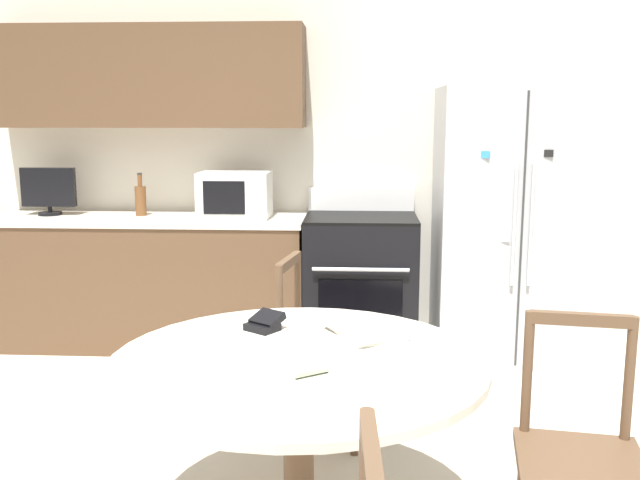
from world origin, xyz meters
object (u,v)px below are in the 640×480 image
oven_range (360,282)px  countertop_tv (49,190)px  microwave (235,195)px  dining_chair_right (580,459)px  counter_bottle (141,199)px  wallet (265,323)px  dining_chair_far (321,352)px  refrigerator (510,224)px  candle_glass (343,382)px

oven_range → countertop_tv: countertop_tv is taller
microwave → dining_chair_right: microwave is taller
counter_bottle → wallet: counter_bottle is taller
dining_chair_far → dining_chair_right: same height
oven_range → refrigerator: bearing=-2.1°
microwave → counter_bottle: bearing=175.3°
refrigerator → countertop_tv: (-3.14, 0.10, 0.19)m
dining_chair_right → candle_glass: bearing=24.1°
refrigerator → dining_chair_far: (-1.17, -1.33, -0.45)m
candle_glass → wallet: 0.71m
refrigerator → countertop_tv: size_ratio=4.70×
dining_chair_far → microwave: bearing=-145.0°
microwave → counter_bottle: size_ratio=1.60×
oven_range → counter_bottle: bearing=177.3°
microwave → dining_chair_far: 1.65m
microwave → wallet: (0.47, -2.03, -0.28)m
candle_glass → wallet: bearing=117.4°
refrigerator → countertop_tv: refrigerator is taller
oven_range → wallet: size_ratio=6.25×
microwave → countertop_tv: size_ratio=1.26×
counter_bottle → dining_chair_right: counter_bottle is taller
oven_range → dining_chair_right: (0.75, -2.42, -0.03)m
refrigerator → microwave: (-1.83, 0.05, 0.17)m
oven_range → wallet: bearing=-100.7°
counter_bottle → dining_chair_right: bearing=-47.7°
counter_bottle → wallet: (1.14, -2.09, -0.24)m
microwave → wallet: 2.11m
counter_bottle → candle_glass: (1.46, -2.72, -0.23)m
candle_glass → countertop_tv: bearing=127.8°
oven_range → dining_chair_far: oven_range is taller
refrigerator → dining_chair_right: size_ratio=1.95×
oven_range → candle_glass: 2.66m
oven_range → dining_chair_far: bearing=-98.0°
counter_bottle → dining_chair_far: 2.04m
refrigerator → dining_chair_far: size_ratio=1.95×
refrigerator → wallet: bearing=-124.4°
countertop_tv → wallet: size_ratio=2.17×
countertop_tv → candle_glass: size_ratio=4.17×
dining_chair_far → dining_chair_right: bearing=51.5°
microwave → candle_glass: bearing=-73.3°
countertop_tv → candle_glass: bearing=-52.2°
refrigerator → dining_chair_right: bearing=-95.4°
candle_glass → counter_bottle: bearing=118.3°
oven_range → counter_bottle: counter_bottle is taller
counter_bottle → dining_chair_right: 3.42m
refrigerator → counter_bottle: refrigerator is taller
oven_range → microwave: 1.03m
microwave → dining_chair_right: bearing=-56.7°
countertop_tv → refrigerator: bearing=-1.8°
wallet → refrigerator: bearing=55.6°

